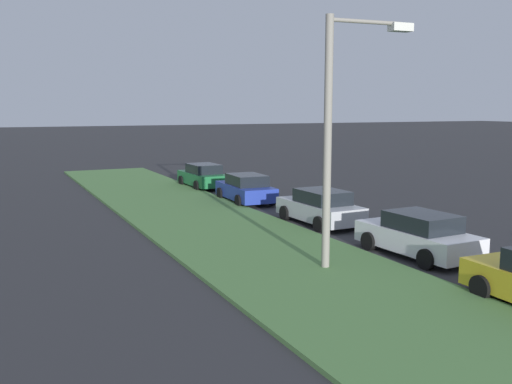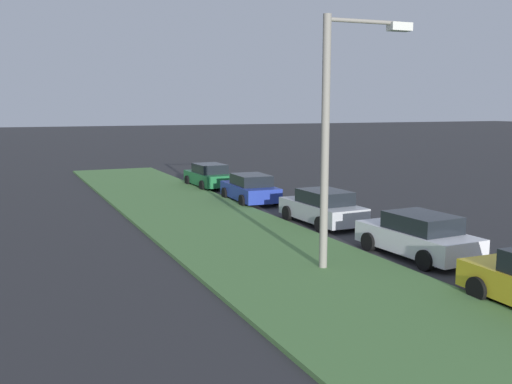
{
  "view_description": "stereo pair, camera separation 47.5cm",
  "coord_description": "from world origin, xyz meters",
  "views": [
    {
      "loc": [
        -4.77,
        15.3,
        4.88
      ],
      "look_at": [
        13.21,
        6.72,
        1.93
      ],
      "focal_mm": 40.14,
      "sensor_mm": 36.0,
      "label": 1
    },
    {
      "loc": [
        -4.97,
        14.87,
        4.88
      ],
      "look_at": [
        13.21,
        6.72,
        1.93
      ],
      "focal_mm": 40.14,
      "sensor_mm": 36.0,
      "label": 2
    }
  ],
  "objects": [
    {
      "name": "grass_median",
      "position": [
        10.0,
        6.93,
        0.06
      ],
      "size": [
        60.0,
        6.0,
        0.12
      ],
      "primitive_type": "cube",
      "color": "#517F42",
      "rests_on": "ground"
    },
    {
      "name": "parked_car_white",
      "position": [
        9.55,
        2.53,
        0.72
      ],
      "size": [
        4.38,
        2.18,
        1.47
      ],
      "rotation": [
        0.0,
        0.0,
        0.05
      ],
      "color": "silver",
      "rests_on": "ground"
    },
    {
      "name": "parked_car_silver",
      "position": [
        15.45,
        2.65,
        0.72
      ],
      "size": [
        4.35,
        2.12,
        1.47
      ],
      "rotation": [
        0.0,
        0.0,
        0.03
      ],
      "color": "#B2B5BA",
      "rests_on": "ground"
    },
    {
      "name": "parked_car_blue",
      "position": [
        21.87,
        3.17,
        0.72
      ],
      "size": [
        4.37,
        2.16,
        1.47
      ],
      "rotation": [
        0.0,
        0.0,
        -0.04
      ],
      "color": "#23389E",
      "rests_on": "ground"
    },
    {
      "name": "parked_car_green",
      "position": [
        27.98,
        3.26,
        0.72
      ],
      "size": [
        4.33,
        2.09,
        1.47
      ],
      "rotation": [
        0.0,
        0.0,
        0.02
      ],
      "color": "#1E6B38",
      "rests_on": "ground"
    },
    {
      "name": "streetlight",
      "position": [
        9.41,
        5.85,
        4.39
      ],
      "size": [
        0.49,
        2.88,
        7.5
      ],
      "color": "gray",
      "rests_on": "ground"
    }
  ]
}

